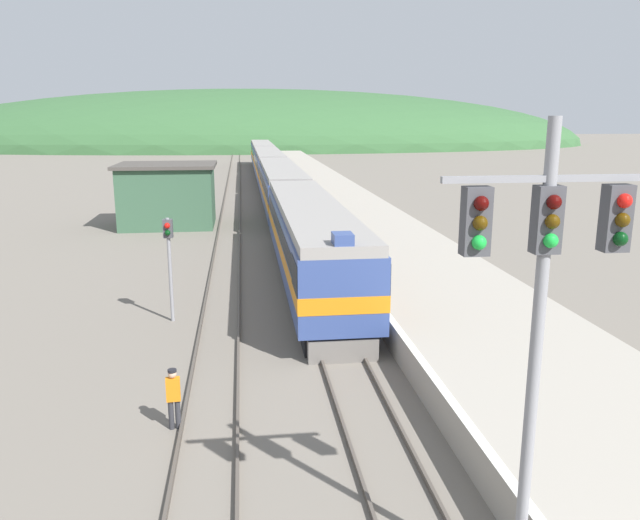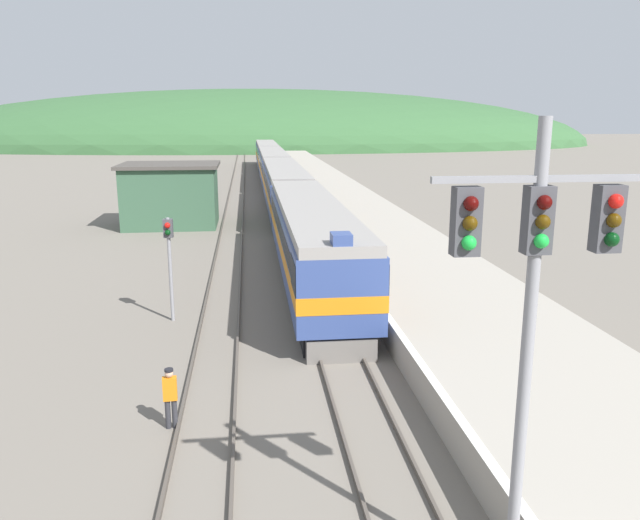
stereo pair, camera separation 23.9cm
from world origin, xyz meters
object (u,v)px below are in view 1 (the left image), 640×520
at_px(express_train_lead_car, 310,240).
at_px(carriage_fourth, 262,154).
at_px(signal_post_siding, 169,248).
at_px(signal_mast_main, 542,282).
at_px(track_worker, 173,395).
at_px(carriage_third, 269,166).
at_px(carriage_second, 281,188).

xyz_separation_m(express_train_lead_car, carriage_fourth, (0.00, 66.69, -0.01)).
distance_m(express_train_lead_car, signal_post_siding, 7.77).
xyz_separation_m(signal_mast_main, track_worker, (-6.39, 6.46, -4.53)).
bearing_deg(signal_post_siding, track_worker, -83.78).
xyz_separation_m(express_train_lead_car, carriage_third, (0.00, 44.37, -0.01)).
bearing_deg(carriage_third, carriage_second, -90.00).
bearing_deg(carriage_fourth, carriage_second, -90.00).
bearing_deg(express_train_lead_car, carriage_fourth, 90.00).
bearing_deg(carriage_third, signal_post_siding, -96.96).
xyz_separation_m(carriage_second, carriage_third, (0.00, 22.32, 0.00)).
bearing_deg(carriage_second, carriage_third, 90.00).
bearing_deg(signal_mast_main, track_worker, 134.71).
height_order(carriage_second, carriage_fourth, same).
relative_size(signal_mast_main, track_worker, 4.83).
distance_m(carriage_fourth, signal_post_siding, 71.80).
distance_m(carriage_second, signal_mast_main, 42.37).
relative_size(carriage_second, signal_mast_main, 2.70).
relative_size(express_train_lead_car, track_worker, 12.44).
distance_m(carriage_second, signal_post_siding, 27.58).
relative_size(carriage_third, carriage_fourth, 1.00).
distance_m(express_train_lead_car, signal_mast_main, 20.49).
height_order(carriage_third, track_worker, carriage_third).
xyz_separation_m(express_train_lead_car, signal_post_siding, (-6.01, -4.86, 0.80)).
distance_m(signal_post_siding, track_worker, 9.13).
bearing_deg(express_train_lead_car, signal_mast_main, -86.18).
xyz_separation_m(carriage_third, signal_post_siding, (-6.01, -49.23, 0.82)).
bearing_deg(signal_post_siding, carriage_fourth, 85.20).
height_order(carriage_second, track_worker, carriage_second).
xyz_separation_m(carriage_third, track_worker, (-5.05, -58.08, -1.20)).
xyz_separation_m(express_train_lead_car, carriage_second, (0.00, 22.05, -0.01)).
distance_m(carriage_second, track_worker, 36.14).
bearing_deg(signal_mast_main, carriage_second, 91.83).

